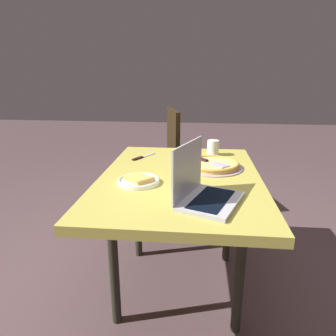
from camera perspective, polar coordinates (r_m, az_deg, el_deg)
ground_plane at (r=1.98m, az=2.03°, el=-21.02°), size 12.00×12.00×0.00m
dining_table at (r=1.66m, az=2.26°, el=-3.48°), size 1.20×0.84×0.71m
laptop at (r=1.31m, az=6.45°, el=-3.97°), size 0.36×0.31×0.25m
pizza_plate at (r=1.53m, az=-5.45°, el=-2.33°), size 0.21×0.21×0.04m
pizza_tray at (r=1.78m, az=8.16°, el=0.64°), size 0.36×0.36×0.04m
table_knife at (r=1.97m, az=-4.89°, el=2.02°), size 0.19×0.12×0.01m
drink_cup at (r=2.03m, az=8.36°, el=3.76°), size 0.08×0.08×0.10m
chair_near at (r=2.65m, az=-1.35°, el=2.16°), size 0.50×0.50×0.93m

